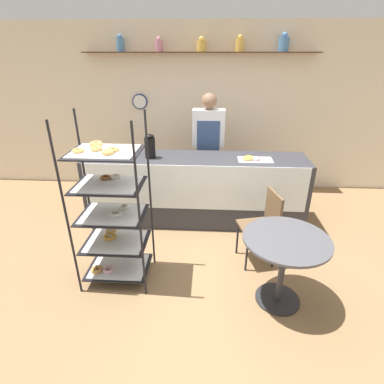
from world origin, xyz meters
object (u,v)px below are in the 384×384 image
(coffee_carafe, at_px, (150,146))
(donut_tray_counter, at_px, (252,159))
(pastry_rack, at_px, (112,212))
(cafe_table, at_px, (284,254))
(cafe_chair, at_px, (265,221))
(person_worker, at_px, (208,146))

(coffee_carafe, xyz_separation_m, donut_tray_counter, (1.35, -0.03, -0.14))
(pastry_rack, height_order, cafe_table, pastry_rack)
(coffee_carafe, relative_size, donut_tray_counter, 0.73)
(pastry_rack, height_order, coffee_carafe, pastry_rack)
(pastry_rack, relative_size, cafe_table, 2.24)
(cafe_table, relative_size, donut_tray_counter, 1.77)
(pastry_rack, distance_m, cafe_chair, 1.67)
(cafe_table, xyz_separation_m, coffee_carafe, (-1.50, 1.49, 0.56))
(person_worker, height_order, donut_tray_counter, person_worker)
(cafe_table, bearing_deg, coffee_carafe, 135.14)
(person_worker, relative_size, coffee_carafe, 5.32)
(person_worker, distance_m, cafe_table, 2.28)
(person_worker, xyz_separation_m, cafe_chair, (0.66, -1.47, -0.41))
(cafe_table, xyz_separation_m, donut_tray_counter, (-0.15, 1.47, 0.42))
(person_worker, height_order, cafe_chair, person_worker)
(donut_tray_counter, bearing_deg, person_worker, 131.98)
(person_worker, xyz_separation_m, donut_tray_counter, (0.59, -0.65, 0.03))
(cafe_table, bearing_deg, cafe_chair, 96.56)
(pastry_rack, xyz_separation_m, cafe_chair, (1.60, 0.39, -0.27))
(person_worker, bearing_deg, cafe_table, -70.85)
(pastry_rack, distance_m, person_worker, 2.09)
(cafe_table, distance_m, coffee_carafe, 2.19)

